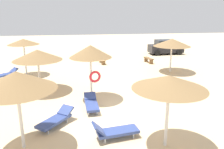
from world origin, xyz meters
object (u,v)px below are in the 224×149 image
Objects in this scene: bench_0 at (53,58)px; parked_car at (165,47)px; parasol_5 at (37,55)px; lounger_1 at (115,131)px; parasol_3 at (23,42)px; lounger_0 at (91,103)px; parasol_2 at (16,81)px; lounger_3 at (6,74)px; bench_2 at (149,59)px; parasol_0 at (91,52)px; parasol_1 at (169,82)px; parasol_7 at (172,43)px; bench_1 at (102,60)px; lounger_2 at (56,119)px.

bench_0 is 13.14m from parked_car.
parasol_5 reaches higher than lounger_1.
parasol_3 is 1.51× the size of lounger_0.
lounger_3 is at bearing 108.85° from parasol_2.
lounger_3 is 1.20× the size of bench_0.
parasol_5 is at bearing -143.77° from bench_2.
lounger_0 is (-0.12, -1.42, -2.48)m from parasol_0.
parasol_0 is 8.55m from lounger_3.
parasol_5 is at bearing 128.45° from parasol_1.
parasol_7 is 8.57m from parked_car.
parasol_3 is at bearing 112.36° from parasol_5.
lounger_2 is at bearing -105.81° from bench_1.
parasol_5 is at bearing -162.10° from parasol_7.
parasol_1 reaches higher than bench_1.
bench_2 is (4.63, -0.34, 0.00)m from bench_1.
parasol_5 reaches higher than lounger_3.
lounger_0 is 1.27× the size of bench_1.
lounger_1 is 0.48× the size of parked_car.
bench_0 is at bearing 71.67° from parasol_3.
parasol_0 is at bearing -30.44° from parasol_5.
bench_2 is at bearing 55.65° from lounger_2.
lounger_1 is 11.93m from lounger_3.
lounger_2 is at bearing -73.99° from parasol_5.
parasol_7 is at bearing 42.71° from lounger_0.
parasol_1 is at bearing -23.19° from lounger_1.
lounger_3 reaches higher than bench_1.
parasol_5 is at bearing 149.56° from parasol_0.
lounger_2 is 12.63m from bench_1.
parasol_1 is 1.43× the size of lounger_1.
parasol_7 reaches higher than parked_car.
lounger_2 is at bearing -124.35° from bench_2.
lounger_2 is (-1.68, -1.58, 0.00)m from lounger_0.
parked_car reaches higher than bench_2.
parasol_7 reaches higher than lounger_3.
parasol_0 is 3.73m from parasol_5.
bench_1 is (4.84, 7.28, -2.01)m from parasol_5.
parasol_2 reaches higher than bench_2.
parasol_5 is 1.99× the size of bench_1.
parasol_2 is 1.54× the size of lounger_0.
parasol_1 is at bearing -113.62° from parasol_7.
bench_1 is at bearing 79.80° from parasol_0.
lounger_3 is 13.01m from bench_2.
parasol_2 is 0.97× the size of parasol_7.
parasol_1 is at bearing -50.44° from lounger_3.
parasol_3 is at bearing -153.69° from parked_car.
lounger_2 is at bearing 148.80° from lounger_1.
parasol_5 is at bearing 121.05° from lounger_1.
lounger_1 is 13.65m from bench_1.
parked_car is at bearing 68.47° from parasol_1.
lounger_3 is at bearing 129.56° from parasol_1.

